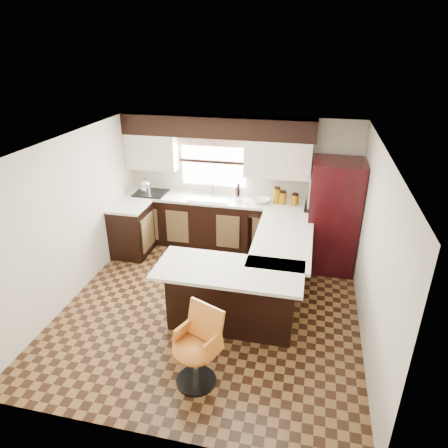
% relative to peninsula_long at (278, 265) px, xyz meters
% --- Properties ---
extents(floor, '(4.40, 4.40, 0.00)m').
position_rel_peninsula_long_xyz_m(floor, '(-0.90, -0.62, -0.45)').
color(floor, '#49301A').
rests_on(floor, ground).
extents(ceiling, '(4.40, 4.40, 0.00)m').
position_rel_peninsula_long_xyz_m(ceiling, '(-0.90, -0.62, 1.95)').
color(ceiling, silver).
rests_on(ceiling, wall_back).
extents(wall_back, '(4.40, 0.00, 4.40)m').
position_rel_peninsula_long_xyz_m(wall_back, '(-0.90, 1.58, 0.75)').
color(wall_back, beige).
rests_on(wall_back, floor).
extents(wall_front, '(4.40, 0.00, 4.40)m').
position_rel_peninsula_long_xyz_m(wall_front, '(-0.90, -2.83, 0.75)').
color(wall_front, beige).
rests_on(wall_front, floor).
extents(wall_left, '(0.00, 4.40, 4.40)m').
position_rel_peninsula_long_xyz_m(wall_left, '(-3.00, -0.62, 0.75)').
color(wall_left, beige).
rests_on(wall_left, floor).
extents(wall_right, '(0.00, 4.40, 4.40)m').
position_rel_peninsula_long_xyz_m(wall_right, '(1.20, -0.62, 0.75)').
color(wall_right, beige).
rests_on(wall_right, floor).
extents(base_cab_back, '(3.30, 0.60, 0.90)m').
position_rel_peninsula_long_xyz_m(base_cab_back, '(-1.35, 1.28, 0.00)').
color(base_cab_back, black).
rests_on(base_cab_back, floor).
extents(base_cab_left, '(0.60, 0.70, 0.90)m').
position_rel_peninsula_long_xyz_m(base_cab_left, '(-2.70, 0.62, 0.00)').
color(base_cab_left, black).
rests_on(base_cab_left, floor).
extents(counter_back, '(3.30, 0.60, 0.04)m').
position_rel_peninsula_long_xyz_m(counter_back, '(-1.35, 1.28, 0.47)').
color(counter_back, silver).
rests_on(counter_back, base_cab_back).
extents(counter_left, '(0.60, 0.70, 0.04)m').
position_rel_peninsula_long_xyz_m(counter_left, '(-2.70, 0.62, 0.47)').
color(counter_left, silver).
rests_on(counter_left, base_cab_left).
extents(soffit, '(3.40, 0.35, 0.36)m').
position_rel_peninsula_long_xyz_m(soffit, '(-1.30, 1.40, 1.77)').
color(soffit, black).
rests_on(soffit, wall_back).
extents(upper_cab_left, '(0.94, 0.35, 0.64)m').
position_rel_peninsula_long_xyz_m(upper_cab_left, '(-2.52, 1.40, 1.27)').
color(upper_cab_left, beige).
rests_on(upper_cab_left, wall_back).
extents(upper_cab_right, '(1.14, 0.35, 0.64)m').
position_rel_peninsula_long_xyz_m(upper_cab_right, '(-0.22, 1.40, 1.27)').
color(upper_cab_right, beige).
rests_on(upper_cab_right, wall_back).
extents(window_pane, '(1.20, 0.02, 0.90)m').
position_rel_peninsula_long_xyz_m(window_pane, '(-1.40, 1.56, 1.10)').
color(window_pane, white).
rests_on(window_pane, wall_back).
extents(valance, '(1.30, 0.06, 0.18)m').
position_rel_peninsula_long_xyz_m(valance, '(-1.40, 1.52, 1.49)').
color(valance, '#D19B93').
rests_on(valance, wall_back).
extents(sink, '(0.75, 0.45, 0.03)m').
position_rel_peninsula_long_xyz_m(sink, '(-1.40, 1.25, 0.51)').
color(sink, '#B2B2B7').
rests_on(sink, counter_back).
extents(dishwasher, '(0.58, 0.03, 0.78)m').
position_rel_peninsula_long_xyz_m(dishwasher, '(-0.35, 0.99, -0.02)').
color(dishwasher, black).
rests_on(dishwasher, floor).
extents(cooktop, '(0.58, 0.50, 0.02)m').
position_rel_peninsula_long_xyz_m(cooktop, '(-2.55, 1.25, 0.51)').
color(cooktop, black).
rests_on(cooktop, counter_back).
extents(peninsula_long, '(0.60, 1.95, 0.90)m').
position_rel_peninsula_long_xyz_m(peninsula_long, '(0.00, 0.00, 0.00)').
color(peninsula_long, black).
rests_on(peninsula_long, floor).
extents(peninsula_return, '(1.65, 0.60, 0.90)m').
position_rel_peninsula_long_xyz_m(peninsula_return, '(-0.53, -0.97, 0.00)').
color(peninsula_return, black).
rests_on(peninsula_return, floor).
extents(counter_pen_long, '(0.84, 1.95, 0.04)m').
position_rel_peninsula_long_xyz_m(counter_pen_long, '(0.05, 0.00, 0.47)').
color(counter_pen_long, silver).
rests_on(counter_pen_long, peninsula_long).
extents(counter_pen_return, '(1.89, 0.84, 0.04)m').
position_rel_peninsula_long_xyz_m(counter_pen_return, '(-0.55, -1.06, 0.47)').
color(counter_pen_return, silver).
rests_on(counter_pen_return, peninsula_return).
extents(refrigerator, '(0.80, 0.77, 1.87)m').
position_rel_peninsula_long_xyz_m(refrigerator, '(0.78, 0.95, 0.49)').
color(refrigerator, black).
rests_on(refrigerator, floor).
extents(bar_chair, '(0.66, 0.66, 0.95)m').
position_rel_peninsula_long_xyz_m(bar_chair, '(-0.71, -2.06, 0.02)').
color(bar_chair, orange).
rests_on(bar_chair, floor).
extents(kettle, '(0.19, 0.19, 0.26)m').
position_rel_peninsula_long_xyz_m(kettle, '(-2.64, 1.26, 0.65)').
color(kettle, silver).
rests_on(kettle, cooktop).
extents(percolator, '(0.15, 0.15, 0.28)m').
position_rel_peninsula_long_xyz_m(percolator, '(-0.88, 1.28, 0.63)').
color(percolator, silver).
rests_on(percolator, counter_back).
extents(mixing_bowl, '(0.32, 0.32, 0.08)m').
position_rel_peninsula_long_xyz_m(mixing_bowl, '(-0.46, 1.27, 0.53)').
color(mixing_bowl, white).
rests_on(mixing_bowl, counter_back).
extents(canister_large, '(0.12, 0.12, 0.27)m').
position_rel_peninsula_long_xyz_m(canister_large, '(-0.19, 1.30, 0.63)').
color(canister_large, '#936207').
rests_on(canister_large, counter_back).
extents(canister_med, '(0.13, 0.13, 0.21)m').
position_rel_peninsula_long_xyz_m(canister_med, '(-0.09, 1.30, 0.60)').
color(canister_med, '#936207').
rests_on(canister_med, counter_back).
extents(canister_small, '(0.13, 0.13, 0.18)m').
position_rel_peninsula_long_xyz_m(canister_small, '(0.12, 1.30, 0.58)').
color(canister_small, '#936207').
rests_on(canister_small, counter_back).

